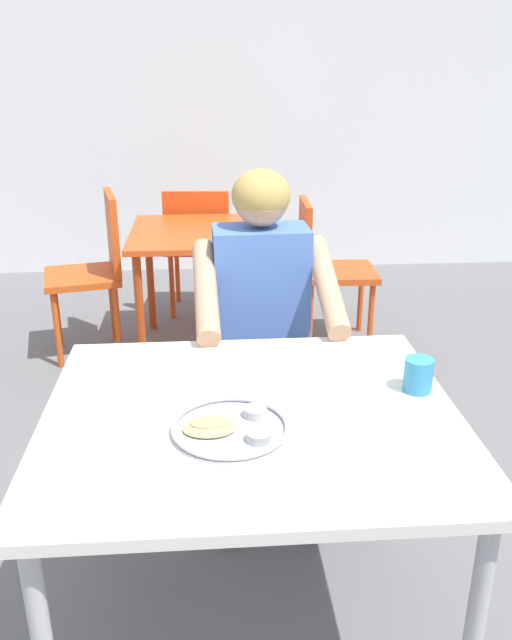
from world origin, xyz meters
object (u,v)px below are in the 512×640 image
at_px(table_foreground, 251,436).
at_px(drinking_cup, 418,374).
at_px(chair_foreground, 257,348).
at_px(chair_red_right, 325,263).
at_px(diner_foreground, 263,314).
at_px(chair_red_left, 96,263).
at_px(chair_red_far, 198,241).
at_px(table_background_red, 206,246).
at_px(thali_tray, 231,427).

xyz_separation_m(table_foreground, drinking_cup, (0.45, 0.08, 0.12)).
relative_size(chair_foreground, chair_red_right, 1.02).
relative_size(chair_foreground, diner_foreground, 0.71).
bearing_deg(chair_red_right, table_foreground, -105.09).
xyz_separation_m(chair_red_left, chair_red_far, (0.56, 0.55, -0.03)).
distance_m(table_foreground, table_background_red, 2.03).
bearing_deg(chair_foreground, diner_foreground, -88.58).
distance_m(chair_red_right, chair_red_far, 0.89).
height_order(table_background_red, chair_red_right, chair_red_right).
xyz_separation_m(chair_red_right, chair_red_far, (-0.72, 0.52, 0.01)).
bearing_deg(chair_red_left, chair_red_right, 1.44).
bearing_deg(chair_red_left, table_background_red, -2.12).
height_order(thali_tray, diner_foreground, diner_foreground).
bearing_deg(chair_red_right, thali_tray, -105.86).
distance_m(chair_foreground, chair_red_far, 1.69).
xyz_separation_m(diner_foreground, chair_red_far, (-0.25, 1.89, -0.23)).
distance_m(chair_foreground, table_background_red, 1.13).
bearing_deg(drinking_cup, chair_red_left, 120.69).
xyz_separation_m(diner_foreground, chair_red_left, (-0.81, 1.34, -0.19)).
bearing_deg(diner_foreground, table_foreground, -97.42).
bearing_deg(table_background_red, chair_red_far, 94.71).
bearing_deg(table_background_red, chair_red_left, 177.88).
bearing_deg(chair_red_left, chair_foreground, -54.47).
xyz_separation_m(table_background_red, chair_red_right, (0.67, 0.05, -0.13)).
distance_m(chair_foreground, chair_red_right, 1.25).
relative_size(drinking_cup, chair_red_left, 0.10).
distance_m(diner_foreground, chair_red_right, 1.47).
bearing_deg(table_background_red, diner_foreground, -81.23).
relative_size(chair_red_right, chair_red_far, 1.01).
bearing_deg(chair_red_far, thali_tray, -87.80).
relative_size(chair_red_left, chair_red_right, 1.08).
distance_m(table_foreground, chair_foreground, 0.95).
relative_size(diner_foreground, chair_red_right, 1.45).
bearing_deg(table_foreground, thali_tray, -121.63).
distance_m(table_background_red, chair_red_right, 0.69).
bearing_deg(chair_foreground, thali_tray, -97.96).
bearing_deg(diner_foreground, table_background_red, 98.77).
xyz_separation_m(chair_foreground, table_background_red, (-0.20, 1.10, 0.12)).
bearing_deg(thali_tray, chair_foreground, 82.04).
distance_m(chair_foreground, chair_red_left, 1.38).
bearing_deg(chair_red_far, chair_foreground, -81.66).
distance_m(diner_foreground, chair_red_far, 1.92).
relative_size(diner_foreground, chair_red_far, 1.47).
relative_size(table_foreground, chair_red_far, 1.27).
xyz_separation_m(chair_red_left, chair_red_right, (1.28, 0.03, -0.04)).
xyz_separation_m(table_foreground, thali_tray, (-0.06, -0.09, 0.08)).
bearing_deg(table_background_red, chair_foreground, -79.79).
bearing_deg(table_foreground, table_background_red, 93.15).
bearing_deg(chair_foreground, chair_red_left, 125.53).
distance_m(thali_tray, diner_foreground, 0.81).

